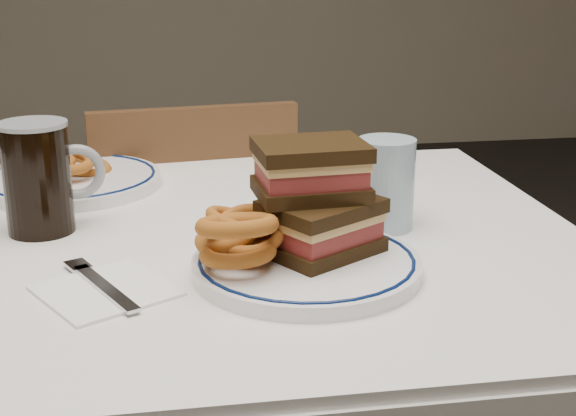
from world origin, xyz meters
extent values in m
cube|color=silver|center=(0.00, 0.00, 0.73)|extent=(1.26, 0.86, 0.03)
cylinder|color=#432A15|center=(0.54, 0.34, 0.35)|extent=(0.06, 0.06, 0.71)
cube|color=silver|center=(0.63, 0.00, 0.65)|extent=(0.01, 0.86, 0.17)
cube|color=silver|center=(0.00, 0.43, 0.65)|extent=(1.26, 0.01, 0.17)
cube|color=#432A15|center=(0.09, 0.61, 0.40)|extent=(0.43, 0.43, 0.04)
cylinder|color=#432A15|center=(0.24, 0.79, 0.19)|extent=(0.03, 0.03, 0.38)
cylinder|color=#432A15|center=(0.28, 0.46, 0.19)|extent=(0.03, 0.03, 0.38)
cylinder|color=#432A15|center=(-0.09, 0.75, 0.19)|extent=(0.03, 0.03, 0.38)
cube|color=#432A15|center=(0.11, 0.43, 0.63)|extent=(0.39, 0.07, 0.43)
cylinder|color=white|center=(0.22, -0.15, 0.76)|extent=(0.28, 0.28, 0.02)
torus|color=#091A49|center=(0.22, -0.15, 0.77)|extent=(0.26, 0.26, 0.01)
cube|color=black|center=(0.24, -0.13, 0.78)|extent=(0.17, 0.16, 0.02)
cube|color=maroon|center=(0.24, -0.13, 0.80)|extent=(0.15, 0.15, 0.02)
cube|color=#DEAD63|center=(0.24, -0.13, 0.81)|extent=(0.16, 0.15, 0.01)
cube|color=black|center=(0.24, -0.13, 0.83)|extent=(0.17, 0.16, 0.02)
cube|color=black|center=(0.23, -0.11, 0.85)|extent=(0.14, 0.11, 0.02)
cube|color=maroon|center=(0.23, -0.11, 0.87)|extent=(0.13, 0.10, 0.02)
cube|color=#DEAD63|center=(0.23, -0.11, 0.88)|extent=(0.13, 0.11, 0.01)
cube|color=black|center=(0.23, -0.11, 0.90)|extent=(0.14, 0.11, 0.02)
torus|color=brown|center=(0.12, -0.13, 0.78)|extent=(0.09, 0.09, 0.05)
torus|color=brown|center=(0.13, -0.17, 0.79)|extent=(0.09, 0.09, 0.03)
torus|color=brown|center=(0.13, -0.13, 0.80)|extent=(0.08, 0.08, 0.04)
torus|color=brown|center=(0.15, -0.14, 0.81)|extent=(0.09, 0.09, 0.06)
torus|color=brown|center=(0.14, -0.13, 0.82)|extent=(0.08, 0.08, 0.05)
torus|color=brown|center=(0.13, -0.18, 0.83)|extent=(0.10, 0.10, 0.04)
cylinder|color=silver|center=(0.18, -0.08, 0.78)|extent=(0.06, 0.06, 0.03)
cylinder|color=#8F0202|center=(0.18, -0.08, 0.80)|extent=(0.05, 0.05, 0.01)
cylinder|color=black|center=(-0.12, 0.06, 0.83)|extent=(0.09, 0.09, 0.15)
cylinder|color=#8E929B|center=(-0.12, 0.06, 0.90)|extent=(0.09, 0.09, 0.01)
torus|color=#8E929B|center=(-0.07, 0.07, 0.83)|extent=(0.08, 0.03, 0.08)
cylinder|color=#A2BDD1|center=(0.36, 0.00, 0.81)|extent=(0.08, 0.08, 0.13)
cylinder|color=white|center=(-0.10, 0.28, 0.76)|extent=(0.29, 0.29, 0.02)
torus|color=#091A49|center=(-0.10, 0.28, 0.77)|extent=(0.28, 0.28, 0.01)
torus|color=brown|center=(-0.08, 0.31, 0.78)|extent=(0.09, 0.09, 0.05)
torus|color=brown|center=(-0.13, 0.25, 0.79)|extent=(0.09, 0.09, 0.05)
torus|color=brown|center=(-0.10, 0.26, 0.80)|extent=(0.09, 0.08, 0.04)
cube|color=white|center=(-0.02, -0.17, 0.75)|extent=(0.19, 0.19, 0.00)
cube|color=silver|center=(-0.02, -0.17, 0.76)|extent=(0.08, 0.15, 0.00)
cube|color=silver|center=(-0.06, -0.09, 0.76)|extent=(0.04, 0.04, 0.00)
camera|label=1|loc=(0.05, -1.04, 1.13)|focal=50.00mm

